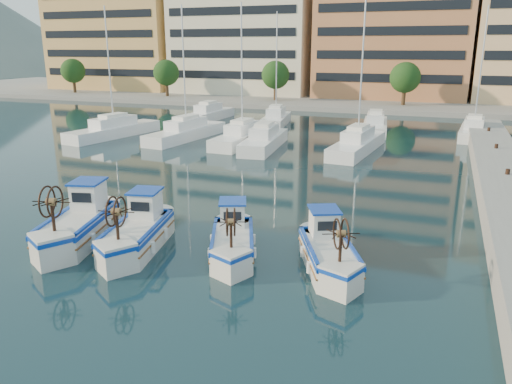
% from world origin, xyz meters
% --- Properties ---
extents(ground, '(300.00, 300.00, 0.00)m').
position_xyz_m(ground, '(0.00, 0.00, 0.00)').
color(ground, '#17323C').
rests_on(ground, ground).
extents(waterfront, '(180.00, 40.00, 25.60)m').
position_xyz_m(waterfront, '(9.23, 65.04, 11.10)').
color(waterfront, gray).
rests_on(waterfront, ground).
extents(yacht_marina, '(40.42, 23.06, 11.50)m').
position_xyz_m(yacht_marina, '(-3.57, 27.93, 0.53)').
color(yacht_marina, white).
rests_on(yacht_marina, ground).
extents(fishing_boat_a, '(3.09, 4.99, 3.02)m').
position_xyz_m(fishing_boat_a, '(-4.76, -0.16, 0.83)').
color(fishing_boat_a, silver).
rests_on(fishing_boat_a, ground).
extents(fishing_boat_b, '(2.72, 4.64, 2.81)m').
position_xyz_m(fishing_boat_b, '(-1.95, 0.03, 0.77)').
color(fishing_boat_b, silver).
rests_on(fishing_boat_b, ground).
extents(fishing_boat_c, '(2.96, 4.17, 2.52)m').
position_xyz_m(fishing_boat_c, '(1.95, 0.80, 0.69)').
color(fishing_boat_c, silver).
rests_on(fishing_boat_c, ground).
extents(fishing_boat_d, '(3.18, 4.29, 2.58)m').
position_xyz_m(fishing_boat_d, '(5.82, 0.90, 0.71)').
color(fishing_boat_d, silver).
rests_on(fishing_boat_d, ground).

